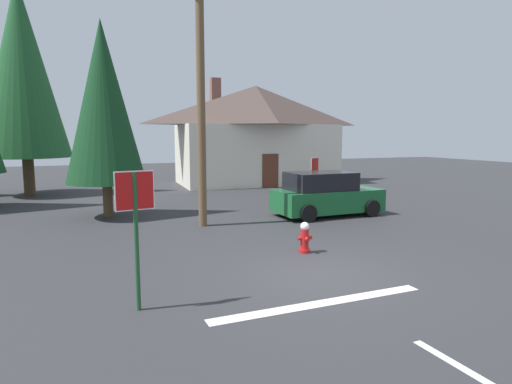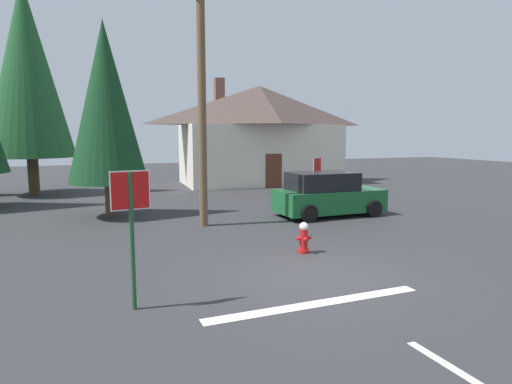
# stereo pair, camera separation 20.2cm
# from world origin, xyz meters

# --- Properties ---
(ground_plane) EXTENTS (80.00, 80.00, 0.10)m
(ground_plane) POSITION_xyz_m (0.00, 0.00, -0.05)
(ground_plane) COLOR #2D2D30
(lane_stop_bar) EXTENTS (4.43, 0.40, 0.01)m
(lane_stop_bar) POSITION_xyz_m (-0.89, -1.57, 0.00)
(lane_stop_bar) COLOR silver
(lane_stop_bar) RESTS_ON ground
(stop_sign_near) EXTENTS (0.69, 0.13, 2.51)m
(stop_sign_near) POSITION_xyz_m (-4.08, -0.63, 1.78)
(stop_sign_near) COLOR #1E4C28
(stop_sign_near) RESTS_ON ground
(fire_hydrant) EXTENTS (0.42, 0.36, 0.83)m
(fire_hydrant) POSITION_xyz_m (0.48, 1.68, 0.41)
(fire_hydrant) COLOR red
(fire_hydrant) RESTS_ON ground
(utility_pole) EXTENTS (1.60, 0.28, 8.99)m
(utility_pole) POSITION_xyz_m (-1.15, 6.03, 4.67)
(utility_pole) COLOR brown
(utility_pole) RESTS_ON ground
(stop_sign_far) EXTENTS (0.58, 0.36, 2.07)m
(stop_sign_far) POSITION_xyz_m (5.04, 9.33, 1.46)
(stop_sign_far) COLOR #1E4C28
(stop_sign_far) RESTS_ON ground
(house) EXTENTS (10.51, 5.97, 6.64)m
(house) POSITION_xyz_m (5.42, 17.70, 3.20)
(house) COLOR silver
(house) RESTS_ON ground
(parked_car) EXTENTS (4.17, 2.20, 1.69)m
(parked_car) POSITION_xyz_m (3.79, 6.22, 0.80)
(parked_car) COLOR #195B2D
(parked_car) RESTS_ON ground
(pine_tree_tall_left) EXTENTS (4.35, 4.35, 10.88)m
(pine_tree_tall_left) POSITION_xyz_m (-7.55, 16.94, 6.40)
(pine_tree_tall_left) COLOR #4C3823
(pine_tree_tall_left) RESTS_ON ground
(pine_tree_mid_left) EXTENTS (2.93, 2.93, 7.32)m
(pine_tree_mid_left) POSITION_xyz_m (-4.09, 8.99, 4.30)
(pine_tree_mid_left) COLOR #4C3823
(pine_tree_mid_left) RESTS_ON ground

